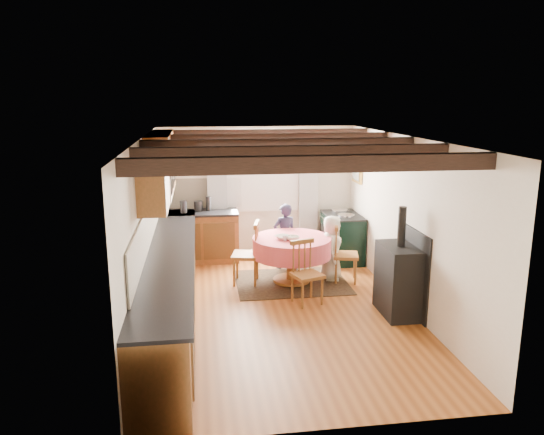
{
  "coord_description": "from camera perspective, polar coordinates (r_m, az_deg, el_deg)",
  "views": [
    {
      "loc": [
        -1.08,
        -6.81,
        2.93
      ],
      "look_at": [
        0.0,
        0.8,
        1.15
      ],
      "focal_mm": 34.62,
      "sensor_mm": 36.0,
      "label": 1
    }
  ],
  "objects": [
    {
      "name": "beam_e",
      "position": [
        8.9,
        -1.1,
        9.04
      ],
      "size": [
        3.6,
        0.16,
        0.16
      ],
      "primitive_type": "cube",
      "color": "black",
      "rests_on": "ceiling"
    },
    {
      "name": "worktop_back",
      "position": [
        9.46,
        -7.7,
        0.53
      ],
      "size": [
        1.3,
        0.64,
        0.04
      ],
      "primitive_type": "cube",
      "color": "black",
      "rests_on": "base_cabinet_back"
    },
    {
      "name": "bowl_b",
      "position": [
        8.13,
        2.26,
        -2.26
      ],
      "size": [
        0.24,
        0.24,
        0.06
      ],
      "primitive_type": "imported",
      "rotation": [
        0.0,
        0.0,
        0.18
      ],
      "color": "silver",
      "rests_on": "dining_table"
    },
    {
      "name": "window_pane",
      "position": [
        9.71,
        -1.02,
        5.17
      ],
      "size": [
        1.2,
        0.01,
        1.4
      ],
      "primitive_type": "cube",
      "color": "white",
      "rests_on": "wall_back"
    },
    {
      "name": "beam_b",
      "position": [
        5.94,
        2.45,
        7.04
      ],
      "size": [
        3.6,
        0.16,
        0.16
      ],
      "primitive_type": "cube",
      "color": "black",
      "rests_on": "ceiling"
    },
    {
      "name": "curtain_rod",
      "position": [
        9.56,
        -0.97,
        8.66
      ],
      "size": [
        2.0,
        0.03,
        0.03
      ],
      "primitive_type": "cylinder",
      "rotation": [
        0.0,
        1.57,
        0.0
      ],
      "color": "black",
      "rests_on": "wall_back"
    },
    {
      "name": "aga_range",
      "position": [
        9.6,
        7.62,
        -2.12
      ],
      "size": [
        0.62,
        0.95,
        0.88
      ],
      "primitive_type": null,
      "color": "black",
      "rests_on": "floor"
    },
    {
      "name": "canister_slim",
      "position": [
        9.48,
        -6.92,
        1.51
      ],
      "size": [
        0.09,
        0.09,
        0.26
      ],
      "primitive_type": "cylinder",
      "color": "#262628",
      "rests_on": "worktop_back"
    },
    {
      "name": "floor",
      "position": [
        7.49,
        0.87,
        -9.99
      ],
      "size": [
        3.6,
        5.5,
        0.0
      ],
      "primitive_type": "cube",
      "color": "#A25924",
      "rests_on": "ground"
    },
    {
      "name": "rug",
      "position": [
        8.52,
        2.13,
        -7.04
      ],
      "size": [
        1.77,
        1.38,
        0.01
      ],
      "primitive_type": "cube",
      "color": "black",
      "rests_on": "floor"
    },
    {
      "name": "window_frame",
      "position": [
        9.71,
        -1.02,
        5.16
      ],
      "size": [
        1.34,
        0.03,
        1.54
      ],
      "primitive_type": "cube",
      "color": "white",
      "rests_on": "wall_back"
    },
    {
      "name": "chair_right",
      "position": [
        8.52,
        8.03,
        -3.85
      ],
      "size": [
        0.51,
        0.49,
        0.95
      ],
      "primitive_type": null,
      "rotation": [
        0.0,
        0.0,
        1.34
      ],
      "color": "brown",
      "rests_on": "floor"
    },
    {
      "name": "wall_left",
      "position": [
        7.06,
        -13.68,
        -1.52
      ],
      "size": [
        0.0,
        5.5,
        2.4
      ],
      "primitive_type": "cube",
      "color": "silver",
      "rests_on": "ground"
    },
    {
      "name": "beam_c",
      "position": [
        6.92,
        0.94,
        7.9
      ],
      "size": [
        3.6,
        0.16,
        0.16
      ],
      "primitive_type": "cube",
      "color": "black",
      "rests_on": "ceiling"
    },
    {
      "name": "curtain_left",
      "position": [
        9.64,
        -5.97,
        2.03
      ],
      "size": [
        0.35,
        0.1,
        2.1
      ],
      "primitive_type": "cube",
      "color": "#B1B1B1",
      "rests_on": "wall_back"
    },
    {
      "name": "child_right",
      "position": [
        8.55,
        6.5,
        -3.3
      ],
      "size": [
        0.47,
        0.6,
        1.07
      ],
      "primitive_type": "imported",
      "rotation": [
        0.0,
        0.0,
        1.28
      ],
      "color": "beige",
      "rests_on": "floor"
    },
    {
      "name": "wall_cabinet_solid",
      "position": [
        6.61,
        -12.78,
        3.76
      ],
      "size": [
        0.34,
        0.9,
        0.7
      ],
      "primitive_type": "cube",
      "color": "brown",
      "rests_on": "wall_left"
    },
    {
      "name": "cast_iron_stove",
      "position": [
        7.3,
        13.72,
        -4.66
      ],
      "size": [
        0.45,
        0.76,
        1.51
      ],
      "primitive_type": null,
      "color": "black",
      "rests_on": "floor"
    },
    {
      "name": "canister_tall",
      "position": [
        9.39,
        -9.61,
        1.17
      ],
      "size": [
        0.13,
        0.13,
        0.22
      ],
      "primitive_type": "cylinder",
      "color": "#262628",
      "rests_on": "worktop_back"
    },
    {
      "name": "wall_back",
      "position": [
        9.77,
        -1.6,
        2.84
      ],
      "size": [
        3.6,
        0.0,
        2.4
      ],
      "primitive_type": "cube",
      "color": "silver",
      "rests_on": "ground"
    },
    {
      "name": "wall_plate",
      "position": [
        9.84,
        4.51,
        5.82
      ],
      "size": [
        0.3,
        0.02,
        0.3
      ],
      "primitive_type": "cylinder",
      "rotation": [
        1.57,
        0.0,
        0.0
      ],
      "color": "silver",
      "rests_on": "wall_back"
    },
    {
      "name": "wall_cabinet_glass",
      "position": [
        8.09,
        -11.98,
        5.8
      ],
      "size": [
        0.34,
        1.8,
        0.9
      ],
      "primitive_type": "cube",
      "color": "brown",
      "rests_on": "wall_left"
    },
    {
      "name": "chair_left",
      "position": [
        8.35,
        -2.88,
        -3.84
      ],
      "size": [
        0.54,
        0.52,
        1.02
      ],
      "primitive_type": null,
      "rotation": [
        0.0,
        0.0,
        -1.79
      ],
      "color": "brown",
      "rests_on": "floor"
    },
    {
      "name": "wall_right",
      "position": [
        7.59,
        14.45,
        -0.55
      ],
      "size": [
        0.0,
        5.5,
        2.4
      ],
      "primitive_type": "cube",
      "color": "silver",
      "rests_on": "ground"
    },
    {
      "name": "worktop_left",
      "position": [
        7.12,
        -10.99,
        -3.78
      ],
      "size": [
        0.64,
        5.3,
        0.04
      ],
      "primitive_type": "cube",
      "color": "black",
      "rests_on": "base_cabinet_left"
    },
    {
      "name": "child_far",
      "position": [
        9.03,
        1.37,
        -2.07
      ],
      "size": [
        0.48,
        0.38,
        1.15
      ],
      "primitive_type": "imported",
      "rotation": [
        0.0,
        0.0,
        3.43
      ],
      "color": "#23223B",
      "rests_on": "floor"
    },
    {
      "name": "curtain_right",
      "position": [
        9.84,
        3.97,
        2.3
      ],
      "size": [
        0.35,
        0.1,
        2.1
      ],
      "primitive_type": "cube",
      "color": "#B1B1B1",
      "rests_on": "wall_back"
    },
    {
      "name": "splash_back",
      "position": [
        9.69,
        -7.48,
        2.65
      ],
      "size": [
        1.4,
        0.02,
        0.55
      ],
      "primitive_type": "cube",
      "color": "beige",
      "rests_on": "wall_back"
    },
    {
      "name": "wall_front",
      "position": [
        4.54,
        6.38,
        -9.43
      ],
      "size": [
        3.6,
        0.0,
        2.4
      ],
      "primitive_type": "cube",
      "color": "silver",
      "rests_on": "ground"
    },
    {
      "name": "base_cabinet_back",
      "position": [
        9.59,
        -7.62,
        -2.13
      ],
      "size": [
        1.3,
        0.6,
        0.88
      ],
      "primitive_type": "cube",
      "color": "brown",
      "rests_on": "floor"
    },
    {
      "name": "bowl_a",
      "position": [
        8.2,
        1.17,
        -2.16
      ],
      "size": [
        0.32,
        0.32,
        0.06
      ],
      "primitive_type": "imported",
      "rotation": [
        0.0,
        0.0,
        2.16
      ],
      "color": "silver",
      "rests_on": "dining_table"
    },
    {
      "name": "base_cabinet_left",
      "position": [
        7.26,
        -10.99,
        -7.26
      ],
      "size": [
        0.6,
        5.3,
        0.88
      ],
      "primitive_type": "cube",
      "color": "brown",
      "rests_on": "floor"
    },
    {
      "name": "cup",
      "position": [
        8.1,
        1.44,
        -2.26
      ],
      "size": [
        0.12,
        0.12,
        0.08
      ],
      "primitive_type": "imported",
      "rotation": [
        0.0,
        0.0,
        0.49
      ],
      "color": "silver",
      "rests_on": "dining_table"
    },
    {
      "name": "chair_near",
      "position": [
        7.57,
        3.86,
        -6.02
      ],
      "size": [
        0.51,
        0.52,
        0.92
      ],
      "primitive_type": null,
      "rotation": [
        0.0,
        0.0,
        0.32
      ],
      "color": "brown",
      "rests_on": "floor"
    },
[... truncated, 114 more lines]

